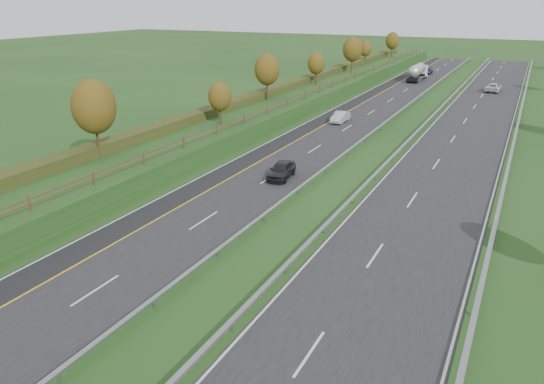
{
  "coord_description": "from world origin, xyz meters",
  "views": [
    {
      "loc": [
        23.22,
        -9.63,
        16.64
      ],
      "look_at": [
        5.85,
        26.04,
        2.2
      ],
      "focal_mm": 35.0,
      "sensor_mm": 36.0,
      "label": 1
    }
  ],
  "objects_px": {
    "road_tanker": "(418,72)",
    "car_dark_near": "(281,170)",
    "car_small_far": "(428,71)",
    "car_oncoming": "(493,87)",
    "car_silver_mid": "(340,117)"
  },
  "relations": [
    {
      "from": "car_oncoming",
      "to": "car_silver_mid",
      "type": "bearing_deg",
      "value": 67.41
    },
    {
      "from": "car_dark_near",
      "to": "car_silver_mid",
      "type": "relative_size",
      "value": 1.04
    },
    {
      "from": "car_silver_mid",
      "to": "car_oncoming",
      "type": "xyz_separation_m",
      "value": [
        17.49,
        38.43,
        0.05
      ]
    },
    {
      "from": "road_tanker",
      "to": "car_small_far",
      "type": "xyz_separation_m",
      "value": [
        0.24,
        11.51,
        -1.16
      ]
    },
    {
      "from": "car_silver_mid",
      "to": "car_oncoming",
      "type": "height_order",
      "value": "car_oncoming"
    },
    {
      "from": "car_dark_near",
      "to": "road_tanker",
      "type": "bearing_deg",
      "value": 84.46
    },
    {
      "from": "road_tanker",
      "to": "car_oncoming",
      "type": "distance_m",
      "value": 18.78
    },
    {
      "from": "car_small_far",
      "to": "car_oncoming",
      "type": "relative_size",
      "value": 0.78
    },
    {
      "from": "car_dark_near",
      "to": "car_small_far",
      "type": "height_order",
      "value": "car_dark_near"
    },
    {
      "from": "car_small_far",
      "to": "car_dark_near",
      "type": "bearing_deg",
      "value": -91.09
    },
    {
      "from": "road_tanker",
      "to": "car_dark_near",
      "type": "xyz_separation_m",
      "value": [
        1.93,
        -74.35,
        -1.01
      ]
    },
    {
      "from": "car_dark_near",
      "to": "car_oncoming",
      "type": "bearing_deg",
      "value": 70.53
    },
    {
      "from": "car_silver_mid",
      "to": "car_small_far",
      "type": "bearing_deg",
      "value": 89.39
    },
    {
      "from": "car_silver_mid",
      "to": "car_small_far",
      "type": "distance_m",
      "value": 59.22
    },
    {
      "from": "car_small_far",
      "to": "car_oncoming",
      "type": "height_order",
      "value": "car_oncoming"
    }
  ]
}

